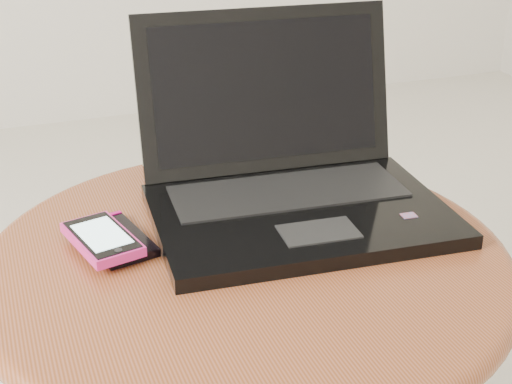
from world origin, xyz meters
name	(u,v)px	position (x,y,z in m)	size (l,w,h in m)	color
table	(247,324)	(-0.03, -0.08, 0.41)	(0.66, 0.66, 0.52)	brown
laptop	(290,177)	(0.07, 0.02, 0.57)	(0.40, 0.36, 0.25)	black
phone_black	(115,239)	(-0.18, 0.00, 0.53)	(0.09, 0.13, 0.01)	black
phone_pink	(102,239)	(-0.20, -0.02, 0.54)	(0.09, 0.13, 0.01)	#DF2786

